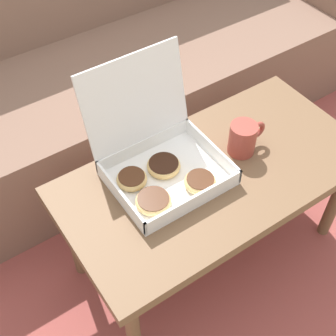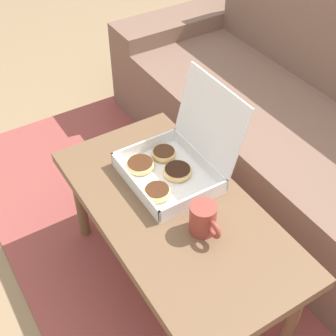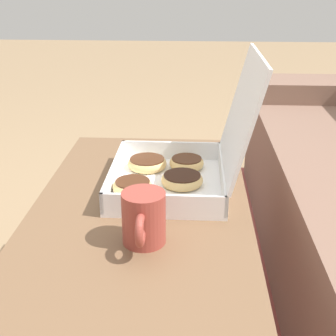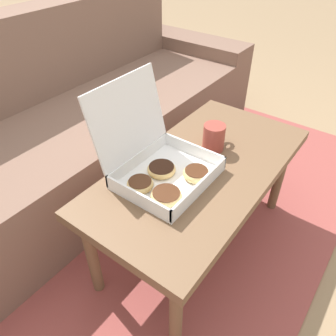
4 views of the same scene
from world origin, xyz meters
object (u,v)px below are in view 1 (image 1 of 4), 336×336
(coffee_table, at_px, (214,182))
(pastry_box, at_px, (159,162))
(couch, at_px, (95,79))
(coffee_mug, at_px, (243,138))

(coffee_table, height_order, pastry_box, pastry_box)
(coffee_table, xyz_separation_m, pastry_box, (-0.15, 0.09, 0.11))
(couch, xyz_separation_m, pastry_box, (-0.15, -0.74, 0.23))
(coffee_table, bearing_deg, couch, 90.00)
(coffee_table, distance_m, coffee_mug, 0.17)
(couch, distance_m, coffee_table, 0.84)
(pastry_box, distance_m, coffee_mug, 0.29)
(pastry_box, relative_size, coffee_mug, 2.61)
(couch, distance_m, pastry_box, 0.79)
(coffee_table, relative_size, coffee_mug, 7.33)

